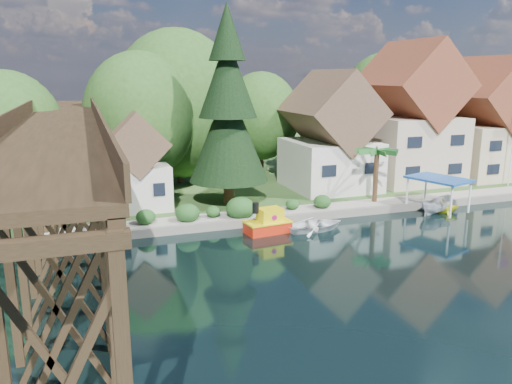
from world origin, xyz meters
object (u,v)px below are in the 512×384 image
Objects in this scene: trestle_bridge at (64,173)px; house_center at (409,122)px; conifer at (228,110)px; house_right at (485,126)px; palm_tree at (377,153)px; tugboat at (268,223)px; house_left at (330,139)px; shed at (136,167)px; boat_yellow at (444,205)px; boat_white_a at (316,224)px; boat_canopy at (437,198)px.

house_center is (32.00, 11.33, 1.07)m from trestle_bridge.
conifer reaches higher than house_center.
house_right is 2.59× the size of palm_tree.
trestle_bridge is 14.02m from tugboat.
tugboat is at bearing -83.38° from conifer.
trestle_bridge is 25.42m from house_left.
shed is at bearing -175.76° from house_center.
house_left is 2.30× the size of palm_tree.
house_left is 1.40× the size of shed.
house_right is at bearing 2.39° from shed.
conifer is 10.40m from tugboat.
trestle_bridge is at bearing -169.29° from palm_tree.
tugboat reaches higher than boat_yellow.
house_center reaches higher than boat_white_a.
boat_white_a is at bearing -60.61° from conifer.
tugboat is at bearing -135.10° from house_left.
house_center reaches higher than boat_yellow.
house_center reaches higher than house_right.
tugboat is 0.65× the size of boat_canopy.
shed is 1.63× the size of palm_tree.
trestle_bridge is at bearing -146.44° from conifer.
palm_tree is 0.90× the size of boat_canopy.
trestle_bridge is at bearing -160.51° from house_center.
trestle_bridge is 2.76× the size of conifer.
tugboat reaches higher than boat_white_a.
conifer is at bearing -166.12° from house_left.
boat_white_a is (-24.32, -10.30, -5.32)m from house_right.
trestle_bridge reaches higher than boat_canopy.
conifer is 18.37m from boat_canopy.
house_center is 3.18× the size of boat_white_a.
trestle_bridge reaches higher than boat_white_a.
boat_canopy is at bearing -112.19° from house_center.
house_left is at bearing 44.90° from tugboat.
boat_canopy is (4.94, -9.45, -3.87)m from house_left.
shed is at bearing 48.95° from boat_white_a.
palm_tree is 9.45m from boat_white_a.
house_right is 5.11× the size of boat_yellow.
house_left is 2.52× the size of boat_white_a.
tugboat is (-10.92, -3.51, -3.99)m from palm_tree.
trestle_bridge is at bearing -154.79° from house_left.
boat_canopy is (15.58, -6.82, -6.95)m from conifer.
boat_canopy reaches higher than boat_white_a.
trestle_bridge is 29.06m from boat_yellow.
trestle_bridge reaches higher than palm_tree.
shed is at bearing 171.28° from conifer.
trestle_bridge is 3.18× the size of house_center.
trestle_bridge is at bearing -175.45° from tugboat.
house_center is 5.70× the size of boat_yellow.
palm_tree reaches higher than boat_yellow.
house_left reaches higher than tugboat.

